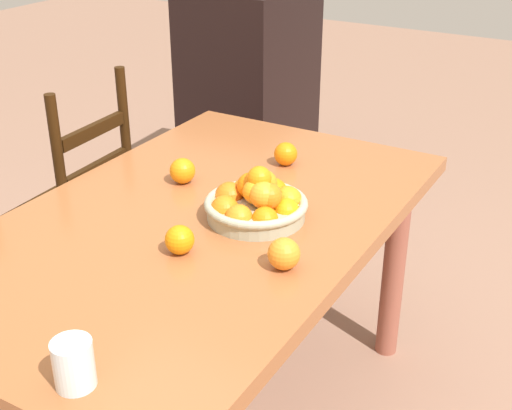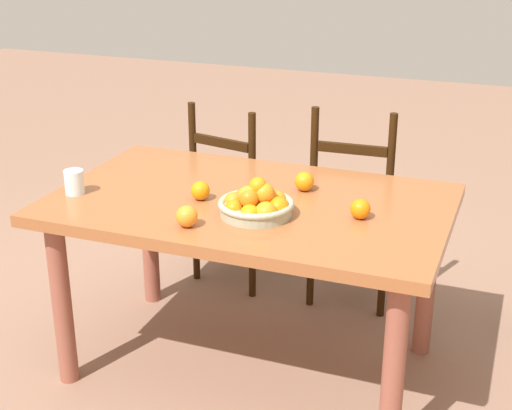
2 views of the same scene
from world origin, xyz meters
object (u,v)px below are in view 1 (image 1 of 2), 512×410
dining_table (198,249)px  chair_near_window (74,217)px  orange_loose_2 (180,240)px  drinking_glass (74,364)px  cabinet (251,98)px  orange_loose_0 (182,171)px  fruit_bowl (257,202)px  orange_loose_1 (286,154)px  orange_loose_3 (284,254)px

dining_table → chair_near_window: chair_near_window is taller
orange_loose_2 → drinking_glass: (-0.50, -0.12, 0.01)m
chair_near_window → cabinet: cabinet is taller
dining_table → orange_loose_2: 0.24m
cabinet → orange_loose_0: bearing=-160.8°
dining_table → fruit_bowl: (0.08, -0.15, 0.15)m
dining_table → orange_loose_1: size_ratio=20.53×
chair_near_window → orange_loose_3: 1.18m
cabinet → fruit_bowl: cabinet is taller
chair_near_window → fruit_bowl: (-0.17, -0.88, 0.35)m
chair_near_window → orange_loose_2: bearing=59.3°
chair_near_window → fruit_bowl: 0.97m
dining_table → orange_loose_3: orange_loose_3 is taller
dining_table → fruit_bowl: 0.22m
dining_table → orange_loose_2: size_ratio=20.74×
cabinet → orange_loose_2: (-1.73, -0.81, 0.24)m
chair_near_window → orange_loose_0: size_ratio=12.75×
chair_near_window → cabinet: 1.30m
orange_loose_1 → drinking_glass: size_ratio=0.77×
orange_loose_3 → cabinet: bearing=32.8°
dining_table → cabinet: 1.72m
orange_loose_1 → orange_loose_2: bearing=-176.9°
cabinet → fruit_bowl: 1.73m
chair_near_window → orange_loose_0: 0.67m
fruit_bowl → orange_loose_3: fruit_bowl is taller
orange_loose_0 → dining_table: bearing=-135.8°
dining_table → drinking_glass: drinking_glass is taller
fruit_bowl → orange_loose_0: bearing=74.4°
chair_near_window → orange_loose_0: chair_near_window is taller
fruit_bowl → orange_loose_3: 0.27m
orange_loose_3 → orange_loose_0: bearing=60.4°
fruit_bowl → drinking_glass: bearing=-176.5°
orange_loose_1 → fruit_bowl: bearing=-164.0°
orange_loose_2 → cabinet: bearing=25.2°
chair_near_window → orange_loose_3: chair_near_window is taller
dining_table → orange_loose_3: (-0.11, -0.33, 0.14)m
chair_near_window → drinking_glass: chair_near_window is taller
dining_table → orange_loose_3: bearing=-108.6°
orange_loose_0 → orange_loose_1: bearing=-36.4°
chair_near_window → orange_loose_2: (-0.43, -0.81, 0.34)m
orange_loose_3 → orange_loose_2: bearing=104.3°
cabinet → orange_loose_2: bearing=-158.1°
dining_table → orange_loose_2: (-0.18, -0.07, 0.14)m
drinking_glass → orange_loose_1: bearing=7.7°
cabinet → orange_loose_1: (-1.10, -0.78, 0.24)m
orange_loose_0 → orange_loose_2: bearing=-145.5°
cabinet → orange_loose_1: size_ratio=14.79×
chair_near_window → orange_loose_1: chair_near_window is taller
fruit_bowl → drinking_glass: (-0.76, -0.05, 0.00)m
fruit_bowl → orange_loose_3: size_ratio=3.58×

